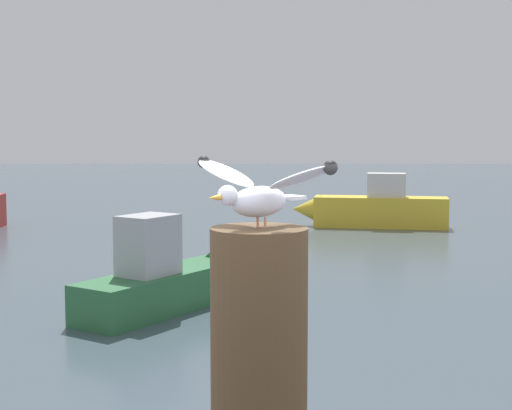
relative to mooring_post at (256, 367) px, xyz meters
name	(u,v)px	position (x,y,z in m)	size (l,w,h in m)	color
mooring_post	(256,367)	(0.00, 0.00, 0.00)	(0.32, 0.32, 0.92)	#4C3823
seagull	(255,191)	(0.00, 0.00, 0.58)	(0.50, 0.53, 0.23)	tan
boat_yellow	(367,208)	(3.13, 18.32, -1.31)	(4.32, 1.57, 1.49)	yellow
boat_green	(173,279)	(-1.20, 8.72, -1.41)	(2.68, 3.46, 1.49)	#2D6B3D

